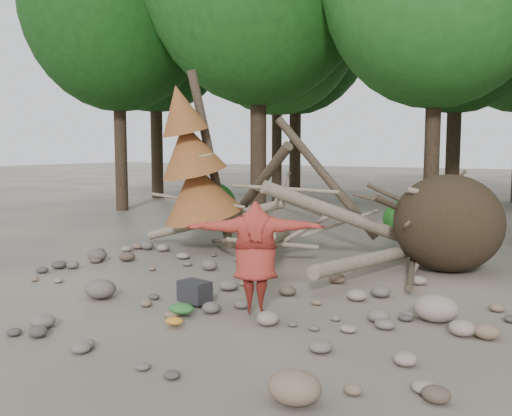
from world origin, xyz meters
The scene contains 13 objects.
ground centered at (0.00, 0.00, 0.00)m, with size 120.00×120.00×0.00m, color #514C44.
deadfall_pile centered at (2.02, 4.24, 0.95)m, with size 8.55×5.24×3.30m.
dead_conifer centered at (-3.12, 3.37, 2.11)m, with size 2.06×2.16×4.35m.
bush_left centered at (-5.50, 7.20, 0.72)m, with size 1.80×1.80×1.44m, color #174E14.
bush_mid centered at (0.80, 7.80, 0.56)m, with size 1.40×1.40×1.12m, color #20631C.
frisbee_thrower centered at (0.88, -0.38, 0.91)m, with size 2.23×1.52×2.37m.
backpack centered at (-0.27, -0.34, 0.17)m, with size 0.50×0.33×0.33m, color black.
cloth_green centered at (-0.06, -0.95, 0.08)m, with size 0.40×0.33×0.15m, color #29682B.
cloth_orange centered at (0.18, -1.41, 0.05)m, with size 0.27×0.22×0.10m, color #C27A21.
boulder_front_left centered at (-1.87, -0.84, 0.16)m, with size 0.55×0.49×0.33m, color #635A52.
boulder_front_right centered at (2.71, -2.63, 0.17)m, with size 0.55×0.50×0.33m, color #7D634E.
boulder_mid_right centered at (3.25, 0.80, 0.19)m, with size 0.65×0.58×0.39m, color gray.
boulder_mid_left centered at (-4.27, 1.34, 0.14)m, with size 0.45×0.41×0.27m, color #59504A.
Camera 1 is at (5.19, -7.46, 2.54)m, focal length 40.00 mm.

